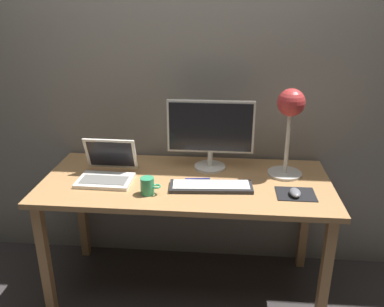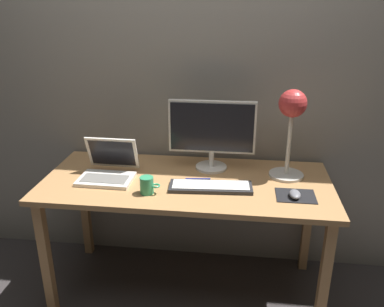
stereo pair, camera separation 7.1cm
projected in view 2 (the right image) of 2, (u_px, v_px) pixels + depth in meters
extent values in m
plane|color=#383333|center=(187.00, 287.00, 2.50)|extent=(4.80, 4.80, 0.00)
cube|color=gray|center=(195.00, 67.00, 2.39)|extent=(4.80, 0.06, 2.60)
cube|color=tan|center=(186.00, 182.00, 2.23)|extent=(1.60, 0.70, 0.03)
cube|color=tan|center=(46.00, 259.00, 2.19)|extent=(0.05, 0.05, 0.71)
cube|color=tan|center=(324.00, 281.00, 2.02)|extent=(0.05, 0.05, 0.71)
cube|color=tan|center=(85.00, 207.00, 2.72)|extent=(0.05, 0.05, 0.71)
cube|color=tan|center=(308.00, 221.00, 2.55)|extent=(0.05, 0.05, 0.71)
cylinder|color=silver|center=(211.00, 167.00, 2.38)|extent=(0.18, 0.18, 0.01)
cylinder|color=silver|center=(211.00, 159.00, 2.36)|extent=(0.03, 0.03, 0.09)
cube|color=silver|center=(212.00, 127.00, 2.29)|extent=(0.50, 0.03, 0.31)
cube|color=black|center=(212.00, 128.00, 2.27)|extent=(0.48, 0.00, 0.28)
cube|color=#28282B|center=(211.00, 187.00, 2.12)|extent=(0.45, 0.17, 0.02)
cube|color=silver|center=(211.00, 185.00, 2.12)|extent=(0.41, 0.14, 0.01)
cube|color=silver|center=(106.00, 179.00, 2.21)|extent=(0.30, 0.21, 0.02)
cube|color=slate|center=(105.00, 179.00, 2.20)|extent=(0.25, 0.12, 0.00)
cube|color=silver|center=(112.00, 153.00, 2.30)|extent=(0.30, 0.08, 0.20)
cube|color=black|center=(112.00, 153.00, 2.30)|extent=(0.26, 0.07, 0.17)
cylinder|color=beige|center=(286.00, 175.00, 2.27)|extent=(0.19, 0.19, 0.01)
cylinder|color=silver|center=(289.00, 142.00, 2.20)|extent=(0.02, 0.02, 0.38)
sphere|color=#BF3333|center=(293.00, 103.00, 2.12)|extent=(0.15, 0.15, 0.15)
sphere|color=#FFEAB2|center=(292.00, 111.00, 2.13)|extent=(0.05, 0.05, 0.05)
cube|color=black|center=(296.00, 196.00, 2.05)|extent=(0.20, 0.16, 0.00)
ellipsoid|color=slate|center=(295.00, 194.00, 2.02)|extent=(0.06, 0.10, 0.03)
cylinder|color=#339966|center=(147.00, 185.00, 2.06)|extent=(0.07, 0.07, 0.09)
torus|color=#339966|center=(156.00, 186.00, 2.06)|extent=(0.05, 0.05, 0.01)
cylinder|color=#2633A5|center=(198.00, 179.00, 2.23)|extent=(0.14, 0.02, 0.01)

